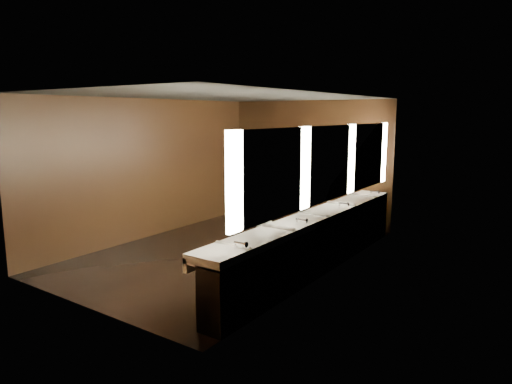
% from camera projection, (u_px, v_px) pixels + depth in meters
% --- Properties ---
extents(floor, '(6.00, 6.00, 0.00)m').
position_uv_depth(floor, '(229.00, 251.00, 8.38)').
color(floor, black).
rests_on(floor, ground).
extents(ceiling, '(4.00, 6.00, 0.02)m').
position_uv_depth(ceiling, '(227.00, 96.00, 7.91)').
color(ceiling, '#2D2D2B').
rests_on(ceiling, wall_back).
extents(wall_back, '(4.00, 0.02, 2.80)m').
position_uv_depth(wall_back, '(308.00, 162.00, 10.58)').
color(wall_back, black).
rests_on(wall_back, floor).
extents(wall_front, '(4.00, 0.02, 2.80)m').
position_uv_depth(wall_front, '(80.00, 202.00, 5.72)').
color(wall_front, black).
rests_on(wall_front, floor).
extents(wall_left, '(0.02, 6.00, 2.80)m').
position_uv_depth(wall_left, '(151.00, 168.00, 9.27)').
color(wall_left, black).
rests_on(wall_left, floor).
extents(wall_right, '(0.02, 6.00, 2.80)m').
position_uv_depth(wall_right, '(330.00, 186.00, 7.02)').
color(wall_right, black).
rests_on(wall_right, floor).
extents(sink_counter, '(0.55, 5.40, 1.01)m').
position_uv_depth(sink_counter, '(317.00, 240.00, 7.29)').
color(sink_counter, black).
rests_on(sink_counter, floor).
extents(mirror_band, '(0.06, 5.03, 1.15)m').
position_uv_depth(mirror_band, '(330.00, 163.00, 6.98)').
color(mirror_band, white).
rests_on(mirror_band, wall_right).
extents(person, '(0.40, 0.59, 1.58)m').
position_uv_depth(person, '(264.00, 222.00, 7.29)').
color(person, '#8AB8CD').
rests_on(person, floor).
extents(trash_bin, '(0.40, 0.40, 0.60)m').
position_uv_depth(trash_bin, '(217.00, 294.00, 5.64)').
color(trash_bin, black).
rests_on(trash_bin, floor).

